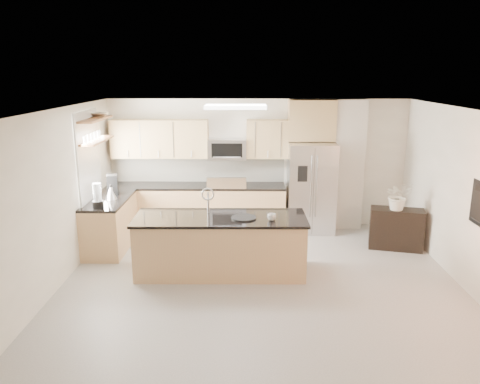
{
  "coord_description": "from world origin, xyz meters",
  "views": [
    {
      "loc": [
        -0.23,
        -6.14,
        3.11
      ],
      "look_at": [
        -0.32,
        1.3,
        1.2
      ],
      "focal_mm": 35.0,
      "sensor_mm": 36.0,
      "label": 1
    }
  ],
  "objects_px": {
    "platter": "(244,218)",
    "kettle": "(111,193)",
    "refrigerator": "(311,187)",
    "bowl": "(99,114)",
    "credenza": "(396,229)",
    "microwave": "(227,149)",
    "island": "(221,245)",
    "coffee_maker": "(112,185)",
    "blender": "(98,197)",
    "cup": "(272,217)",
    "flower_vase": "(399,189)",
    "range": "(227,207)"
  },
  "relations": [
    {
      "from": "cup",
      "to": "coffee_maker",
      "type": "distance_m",
      "value": 3.27
    },
    {
      "from": "refrigerator",
      "to": "cup",
      "type": "bearing_deg",
      "value": -111.73
    },
    {
      "from": "kettle",
      "to": "range",
      "type": "bearing_deg",
      "value": 28.09
    },
    {
      "from": "microwave",
      "to": "flower_vase",
      "type": "bearing_deg",
      "value": -21.47
    },
    {
      "from": "refrigerator",
      "to": "flower_vase",
      "type": "xyz_separation_m",
      "value": [
        1.4,
        -1.03,
        0.24
      ]
    },
    {
      "from": "credenza",
      "to": "cup",
      "type": "bearing_deg",
      "value": -138.13
    },
    {
      "from": "refrigerator",
      "to": "island",
      "type": "height_order",
      "value": "refrigerator"
    },
    {
      "from": "platter",
      "to": "blender",
      "type": "relative_size",
      "value": 0.91
    },
    {
      "from": "credenza",
      "to": "bowl",
      "type": "height_order",
      "value": "bowl"
    },
    {
      "from": "microwave",
      "to": "island",
      "type": "xyz_separation_m",
      "value": [
        -0.03,
        -2.25,
        -1.16
      ]
    },
    {
      "from": "platter",
      "to": "kettle",
      "type": "xyz_separation_m",
      "value": [
        -2.37,
        1.12,
        0.1
      ]
    },
    {
      "from": "range",
      "to": "microwave",
      "type": "bearing_deg",
      "value": 90.0
    },
    {
      "from": "range",
      "to": "credenza",
      "type": "height_order",
      "value": "range"
    },
    {
      "from": "island",
      "to": "platter",
      "type": "relative_size",
      "value": 6.92
    },
    {
      "from": "blender",
      "to": "flower_vase",
      "type": "xyz_separation_m",
      "value": [
        5.13,
        0.58,
        0.02
      ]
    },
    {
      "from": "blender",
      "to": "credenza",
      "type": "bearing_deg",
      "value": 6.83
    },
    {
      "from": "range",
      "to": "credenza",
      "type": "relative_size",
      "value": 1.23
    },
    {
      "from": "island",
      "to": "flower_vase",
      "type": "xyz_separation_m",
      "value": [
        3.08,
        1.05,
        0.66
      ]
    },
    {
      "from": "blender",
      "to": "kettle",
      "type": "xyz_separation_m",
      "value": [
        0.05,
        0.58,
        -0.07
      ]
    },
    {
      "from": "cup",
      "to": "coffee_maker",
      "type": "xyz_separation_m",
      "value": [
        -2.86,
        1.58,
        0.11
      ]
    },
    {
      "from": "range",
      "to": "cup",
      "type": "xyz_separation_m",
      "value": [
        0.76,
        -2.29,
        0.51
      ]
    },
    {
      "from": "credenza",
      "to": "cup",
      "type": "height_order",
      "value": "cup"
    },
    {
      "from": "platter",
      "to": "blender",
      "type": "bearing_deg",
      "value": 167.31
    },
    {
      "from": "range",
      "to": "cup",
      "type": "height_order",
      "value": "range"
    },
    {
      "from": "island",
      "to": "refrigerator",
      "type": "bearing_deg",
      "value": 50.35
    },
    {
      "from": "coffee_maker",
      "to": "bowl",
      "type": "bearing_deg",
      "value": 170.55
    },
    {
      "from": "microwave",
      "to": "kettle",
      "type": "relative_size",
      "value": 2.89
    },
    {
      "from": "platter",
      "to": "blender",
      "type": "xyz_separation_m",
      "value": [
        -2.42,
        0.54,
        0.17
      ]
    },
    {
      "from": "platter",
      "to": "island",
      "type": "bearing_deg",
      "value": 168.36
    },
    {
      "from": "bowl",
      "to": "coffee_maker",
      "type": "bearing_deg",
      "value": -9.45
    },
    {
      "from": "range",
      "to": "refrigerator",
      "type": "xyz_separation_m",
      "value": [
        1.66,
        -0.05,
        0.42
      ]
    },
    {
      "from": "kettle",
      "to": "coffee_maker",
      "type": "distance_m",
      "value": 0.38
    },
    {
      "from": "island",
      "to": "coffee_maker",
      "type": "distance_m",
      "value": 2.58
    },
    {
      "from": "island",
      "to": "blender",
      "type": "distance_m",
      "value": 2.2
    },
    {
      "from": "kettle",
      "to": "bowl",
      "type": "relative_size",
      "value": 0.68
    },
    {
      "from": "kettle",
      "to": "flower_vase",
      "type": "distance_m",
      "value": 5.08
    },
    {
      "from": "refrigerator",
      "to": "bowl",
      "type": "relative_size",
      "value": 4.64
    },
    {
      "from": "range",
      "to": "kettle",
      "type": "distance_m",
      "value": 2.36
    },
    {
      "from": "credenza",
      "to": "bowl",
      "type": "distance_m",
      "value": 5.71
    },
    {
      "from": "cup",
      "to": "bowl",
      "type": "bearing_deg",
      "value": 151.98
    },
    {
      "from": "cup",
      "to": "flower_vase",
      "type": "xyz_separation_m",
      "value": [
        2.29,
        1.21,
        0.15
      ]
    },
    {
      "from": "coffee_maker",
      "to": "microwave",
      "type": "bearing_deg",
      "value": 21.81
    },
    {
      "from": "island",
      "to": "credenza",
      "type": "distance_m",
      "value": 3.3
    },
    {
      "from": "credenza",
      "to": "platter",
      "type": "relative_size",
      "value": 2.38
    },
    {
      "from": "kettle",
      "to": "island",
      "type": "bearing_deg",
      "value": -27.56
    },
    {
      "from": "microwave",
      "to": "cup",
      "type": "distance_m",
      "value": 2.62
    },
    {
      "from": "cup",
      "to": "microwave",
      "type": "bearing_deg",
      "value": 107.56
    },
    {
      "from": "credenza",
      "to": "blender",
      "type": "distance_m",
      "value": 5.25
    },
    {
      "from": "range",
      "to": "credenza",
      "type": "bearing_deg",
      "value": -18.6
    },
    {
      "from": "refrigerator",
      "to": "island",
      "type": "bearing_deg",
      "value": -129.05
    }
  ]
}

